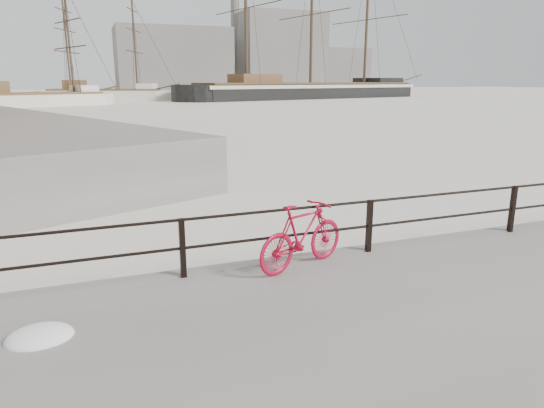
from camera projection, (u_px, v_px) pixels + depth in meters
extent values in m
plane|color=white|center=(363.00, 266.00, 9.41)|extent=(400.00, 400.00, 0.00)
cube|color=gray|center=(540.00, 369.00, 5.74)|extent=(36.00, 8.00, 0.35)
imported|color=#A90B28|center=(302.00, 235.00, 8.28)|extent=(1.89, 0.94, 1.15)
ellipsoid|color=white|center=(38.00, 327.00, 6.06)|extent=(0.82, 0.65, 0.29)
cube|color=gray|center=(173.00, 60.00, 140.92)|extent=(32.00, 18.00, 18.00)
cube|color=gray|center=(279.00, 53.00, 156.64)|extent=(26.00, 20.00, 24.00)
cube|color=gray|center=(334.00, 70.00, 170.26)|extent=(20.00, 16.00, 14.00)
cylinder|color=gray|center=(235.00, 20.00, 154.25)|extent=(2.80, 2.80, 44.00)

